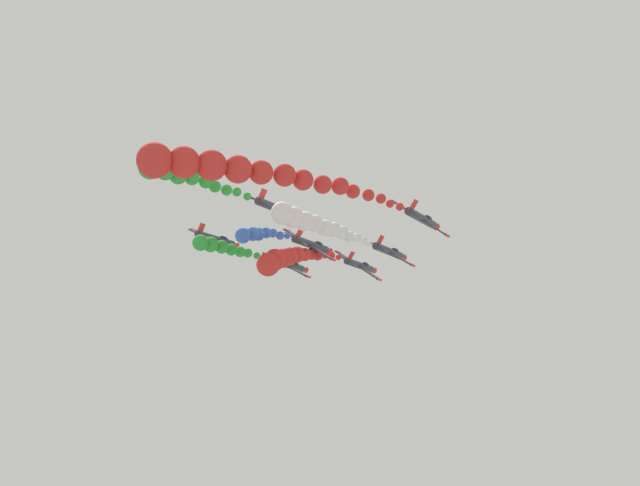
{
  "coord_description": "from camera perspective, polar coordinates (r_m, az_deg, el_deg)",
  "views": [
    {
      "loc": [
        52.08,
        -91.89,
        58.29
      ],
      "look_at": [
        0.0,
        0.0,
        80.53
      ],
      "focal_mm": 40.52,
      "sensor_mm": 36.0,
      "label": 1
    }
  ],
  "objects": [
    {
      "name": "airplane_lead",
      "position": [
        118.54,
        3.16,
        -1.77
      ],
      "size": [
        8.07,
        10.35,
        5.74
      ],
      "rotation": [
        0.0,
        0.61,
        0.0
      ],
      "color": "#333842"
    },
    {
      "name": "smoke_trail_lead",
      "position": [
        95.56,
        -2.68,
        -1.25
      ],
      "size": [
        4.55,
        25.25,
        6.98
      ],
      "color": "red"
    },
    {
      "name": "airplane_left_inner",
      "position": [
        116.17,
        -2.51,
        -1.73
      ],
      "size": [
        8.55,
        10.35,
        4.92
      ],
      "rotation": [
        0.0,
        0.5,
        0.0
      ],
      "color": "#333842"
    },
    {
      "name": "smoke_trail_left_inner",
      "position": [
        102.94,
        -7.9,
        -0.31
      ],
      "size": [
        3.05,
        15.14,
        2.32
      ],
      "color": "green"
    },
    {
      "name": "airplane_right_inner",
      "position": [
        107.26,
        5.49,
        -0.66
      ],
      "size": [
        8.33,
        10.35,
        5.32
      ],
      "rotation": [
        0.0,
        0.55,
        0.0
      ],
      "color": "#333842"
    },
    {
      "name": "smoke_trail_right_inner",
      "position": [
        91.8,
        -0.87,
        1.65
      ],
      "size": [
        5.76,
        18.5,
        3.35
      ],
      "color": "white"
    },
    {
      "name": "airplane_left_outer",
      "position": [
        104.56,
        -0.67,
        -0.12
      ],
      "size": [
        8.17,
        10.35,
        5.57
      ],
      "rotation": [
        0.0,
        0.58,
        0.0
      ],
      "color": "#333842"
    },
    {
      "name": "smoke_trail_left_outer",
      "position": [
        93.09,
        -5.04,
        0.68
      ],
      "size": [
        2.26,
        11.07,
        3.16
      ],
      "color": "blue"
    },
    {
      "name": "airplane_right_outer",
      "position": [
        114.78,
        -8.2,
        0.3
      ],
      "size": [
        8.81,
        10.35,
        4.38
      ],
      "rotation": [
        0.0,
        0.44,
        0.0
      ],
      "color": "#333842"
    },
    {
      "name": "airplane_trailing",
      "position": [
        97.76,
        8.05,
        1.94
      ],
      "size": [
        7.9,
        10.35,
        5.97
      ],
      "rotation": [
        0.0,
        0.64,
        0.0
      ],
      "color": "#333842"
    },
    {
      "name": "smoke_trail_trailing",
      "position": [
        76.25,
        -6.87,
        5.74
      ],
      "size": [
        15.96,
        31.93,
        3.64
      ],
      "color": "red"
    },
    {
      "name": "airplane_high_slot",
      "position": [
        98.47,
        -3.39,
        2.74
      ],
      "size": [
        8.66,
        10.35,
        4.71
      ],
      "rotation": [
        0.0,
        0.48,
        0.0
      ],
      "color": "#333842"
    },
    {
      "name": "smoke_trail_high_slot",
      "position": [
        84.91,
        -11.06,
        5.27
      ],
      "size": [
        3.99,
        17.36,
        2.63
      ],
      "color": "green"
    }
  ]
}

